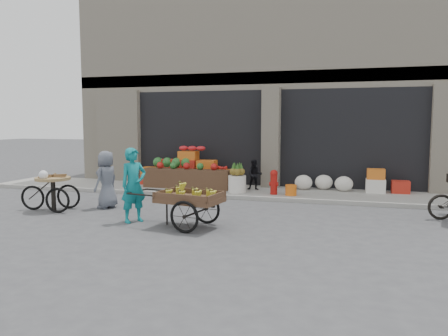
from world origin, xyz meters
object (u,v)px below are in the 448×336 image
(vendor_grey, at_px, (106,180))
(orange_bucket, at_px, (291,190))
(seated_person, at_px, (255,175))
(banana_cart, at_px, (188,196))
(tricycle_cart, at_px, (53,188))
(fire_hydrant, at_px, (274,181))
(pineapple_bin, at_px, (237,184))
(vendor_woman, at_px, (134,185))

(vendor_grey, bearing_deg, orange_bucket, 130.26)
(seated_person, distance_m, banana_cart, 4.61)
(banana_cart, height_order, tricycle_cart, tricycle_cart)
(fire_hydrant, bearing_deg, pineapple_bin, 177.40)
(tricycle_cart, distance_m, vendor_grey, 1.30)
(pineapple_bin, distance_m, seated_person, 0.75)
(orange_bucket, bearing_deg, pineapple_bin, 176.42)
(pineapple_bin, xyz_separation_m, tricycle_cart, (-3.86, -3.30, 0.20))
(pineapple_bin, xyz_separation_m, banana_cart, (-0.03, -3.99, 0.30))
(banana_cart, xyz_separation_m, vendor_woman, (-1.31, 0.13, 0.15))
(fire_hydrant, xyz_separation_m, vendor_woman, (-2.44, -3.80, 0.31))
(pineapple_bin, height_order, vendor_grey, vendor_grey)
(vendor_grey, bearing_deg, vendor_woman, 59.21)
(vendor_woman, xyz_separation_m, tricycle_cart, (-2.51, 0.56, -0.25))
(banana_cart, bearing_deg, vendor_woman, -175.84)
(pineapple_bin, distance_m, vendor_woman, 4.11)
(pineapple_bin, relative_size, vendor_woman, 0.32)
(vendor_grey, bearing_deg, tricycle_cart, -48.90)
(fire_hydrant, xyz_separation_m, banana_cart, (-1.13, -3.94, 0.16))
(pineapple_bin, xyz_separation_m, vendor_grey, (-2.75, -2.63, 0.36))
(vendor_woman, bearing_deg, seated_person, 12.65)
(vendor_grey, bearing_deg, banana_cart, 73.66)
(vendor_grey, bearing_deg, seated_person, 145.78)
(tricycle_cart, bearing_deg, fire_hydrant, 23.98)
(seated_person, bearing_deg, orange_bucket, -40.26)
(pineapple_bin, bearing_deg, vendor_grey, -136.28)
(pineapple_bin, xyz_separation_m, orange_bucket, (1.60, -0.10, -0.10))
(vendor_grey, bearing_deg, pineapple_bin, 143.78)
(fire_hydrant, height_order, orange_bucket, fire_hydrant)
(pineapple_bin, relative_size, tricycle_cart, 0.36)
(pineapple_bin, bearing_deg, tricycle_cart, -139.47)
(orange_bucket, relative_size, banana_cart, 0.14)
(orange_bucket, height_order, vendor_grey, vendor_grey)
(pineapple_bin, height_order, fire_hydrant, fire_hydrant)
(pineapple_bin, relative_size, orange_bucket, 1.62)
(fire_hydrant, relative_size, orange_bucket, 2.22)
(fire_hydrant, height_order, vendor_woman, vendor_woman)
(seated_person, relative_size, banana_cart, 0.40)
(orange_bucket, distance_m, seated_person, 1.42)
(seated_person, xyz_separation_m, tricycle_cart, (-4.26, -3.90, -0.02))
(pineapple_bin, height_order, seated_person, seated_person)
(orange_bucket, distance_m, tricycle_cart, 6.33)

